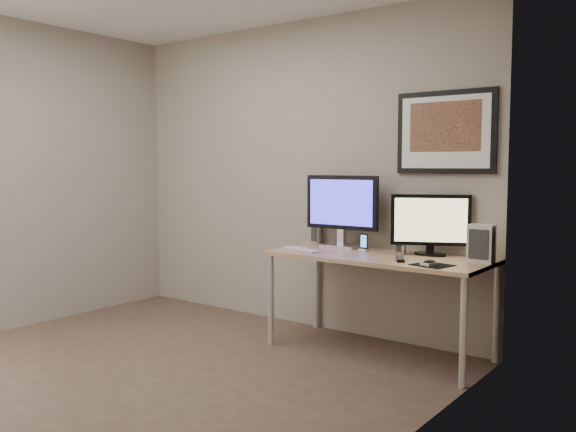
% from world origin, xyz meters
% --- Properties ---
extents(floor, '(3.60, 3.60, 0.00)m').
position_xyz_m(floor, '(0.00, 0.00, 0.00)').
color(floor, '#4A382E').
rests_on(floor, ground).
extents(room, '(3.60, 3.60, 3.60)m').
position_xyz_m(room, '(0.00, 0.45, 1.64)').
color(room, white).
rests_on(room, ground).
extents(desk, '(1.60, 0.70, 0.73)m').
position_xyz_m(desk, '(1.00, 1.35, 0.66)').
color(desk, '#A37D4F').
rests_on(desk, floor).
extents(framed_art, '(0.75, 0.04, 0.60)m').
position_xyz_m(framed_art, '(1.35, 1.68, 1.62)').
color(framed_art, black).
rests_on(framed_art, room).
extents(monitor_large, '(0.63, 0.21, 0.57)m').
position_xyz_m(monitor_large, '(0.56, 1.54, 1.05)').
color(monitor_large, '#BCBCC2').
rests_on(monitor_large, desk).
extents(monitor_tv, '(0.52, 0.28, 0.44)m').
position_xyz_m(monitor_tv, '(1.31, 1.55, 0.97)').
color(monitor_tv, black).
rests_on(monitor_tv, desk).
extents(speaker_left, '(0.08, 0.08, 0.19)m').
position_xyz_m(speaker_left, '(0.25, 1.65, 0.83)').
color(speaker_left, '#BCBCC2').
rests_on(speaker_left, desk).
extents(speaker_right, '(0.08, 0.08, 0.16)m').
position_xyz_m(speaker_right, '(1.10, 1.51, 0.81)').
color(speaker_right, '#BCBCC2').
rests_on(speaker_right, desk).
extents(phone_dock, '(0.06, 0.06, 0.13)m').
position_xyz_m(phone_dock, '(0.80, 1.47, 0.80)').
color(phone_dock, black).
rests_on(phone_dock, desk).
extents(keyboard, '(0.41, 0.21, 0.01)m').
position_xyz_m(keyboard, '(0.41, 1.21, 0.74)').
color(keyboard, '#BCBCC1').
rests_on(keyboard, desk).
extents(mousepad, '(0.28, 0.26, 0.00)m').
position_xyz_m(mousepad, '(1.50, 1.15, 0.73)').
color(mousepad, black).
rests_on(mousepad, desk).
extents(mouse, '(0.08, 0.12, 0.04)m').
position_xyz_m(mouse, '(1.49, 1.13, 0.75)').
color(mouse, black).
rests_on(mouse, mousepad).
extents(remote, '(0.14, 0.19, 0.02)m').
position_xyz_m(remote, '(1.24, 1.21, 0.74)').
color(remote, black).
rests_on(remote, desk).
extents(fan_unit, '(0.17, 0.13, 0.25)m').
position_xyz_m(fan_unit, '(1.71, 1.48, 0.86)').
color(fan_unit, silver).
rests_on(fan_unit, desk).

